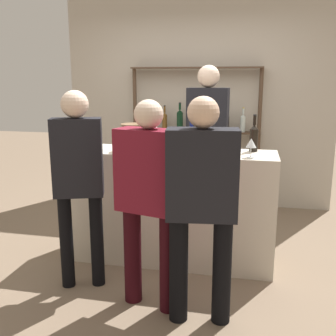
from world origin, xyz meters
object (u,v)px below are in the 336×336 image
object	(u,v)px
wine_glass	(251,143)
ice_bucket	(134,137)
counter_bottle_1	(191,138)
customer_center	(149,192)
customer_left	(78,174)
server_behind_counter	(207,134)
counter_bottle_2	(254,137)
customer_right	(202,197)
counter_bottle_0	(155,136)

from	to	relation	value
wine_glass	ice_bucket	distance (m)	1.05
counter_bottle_1	customer_center	bearing A→B (deg)	-100.99
customer_center	customer_left	size ratio (longest dim) A/B	0.97
ice_bucket	server_behind_counter	xyz separation A→B (m)	(0.56, 0.93, -0.08)
counter_bottle_1	customer_left	bearing A→B (deg)	-139.13
customer_left	wine_glass	bearing A→B (deg)	-88.41
customer_left	server_behind_counter	bearing A→B (deg)	-46.88
counter_bottle_2	customer_left	size ratio (longest dim) A/B	0.21
wine_glass	customer_right	distance (m)	0.86
customer_left	server_behind_counter	xyz separation A→B (m)	(0.83, 1.54, 0.13)
counter_bottle_1	counter_bottle_2	bearing A→B (deg)	10.10
counter_bottle_1	customer_right	world-z (taller)	customer_right
ice_bucket	customer_left	distance (m)	0.69
counter_bottle_0	customer_right	size ratio (longest dim) A/B	0.21
counter_bottle_0	wine_glass	world-z (taller)	counter_bottle_0
customer_left	server_behind_counter	distance (m)	1.75
counter_bottle_0	customer_center	world-z (taller)	customer_center
counter_bottle_2	ice_bucket	xyz separation A→B (m)	(-1.06, -0.17, -0.01)
customer_center	server_behind_counter	distance (m)	1.73
counter_bottle_2	wine_glass	size ratio (longest dim) A/B	2.06
counter_bottle_0	customer_left	bearing A→B (deg)	-123.78
counter_bottle_1	customer_right	bearing A→B (deg)	-77.04
counter_bottle_1	ice_bucket	xyz separation A→B (m)	(-0.51, -0.08, 0.00)
wine_glass	counter_bottle_1	bearing A→B (deg)	159.24
server_behind_counter	customer_right	size ratio (longest dim) A/B	1.16
counter_bottle_2	ice_bucket	distance (m)	1.07
customer_left	customer_right	bearing A→B (deg)	-124.34
counter_bottle_2	server_behind_counter	size ratio (longest dim) A/B	0.18
ice_bucket	customer_left	size ratio (longest dim) A/B	0.15
counter_bottle_0	counter_bottle_2	size ratio (longest dim) A/B	1.01
counter_bottle_0	customer_right	world-z (taller)	customer_right
counter_bottle_0	customer_left	size ratio (longest dim) A/B	0.21
counter_bottle_0	counter_bottle_2	bearing A→B (deg)	6.65
counter_bottle_0	ice_bucket	size ratio (longest dim) A/B	1.38
counter_bottle_2	ice_bucket	bearing A→B (deg)	-170.76
customer_center	customer_left	xyz separation A→B (m)	(-0.62, 0.17, 0.06)
counter_bottle_0	server_behind_counter	size ratio (longest dim) A/B	0.18
counter_bottle_0	customer_center	distance (m)	0.90
customer_right	counter_bottle_1	bearing A→B (deg)	5.43
counter_bottle_0	counter_bottle_1	world-z (taller)	counter_bottle_0
counter_bottle_0	counter_bottle_1	distance (m)	0.33
counter_bottle_2	customer_right	size ratio (longest dim) A/B	0.21
ice_bucket	customer_left	xyz separation A→B (m)	(-0.27, -0.60, -0.21)
counter_bottle_1	customer_right	xyz separation A→B (m)	(0.22, -0.96, -0.25)
ice_bucket	customer_center	size ratio (longest dim) A/B	0.16
counter_bottle_1	ice_bucket	size ratio (longest dim) A/B	1.30
counter_bottle_2	customer_right	bearing A→B (deg)	-106.98
server_behind_counter	counter_bottle_1	bearing A→B (deg)	1.06
wine_glass	ice_bucket	bearing A→B (deg)	173.18
counter_bottle_2	wine_glass	xyz separation A→B (m)	(-0.02, -0.30, -0.01)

